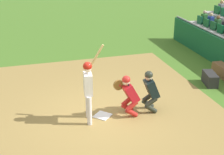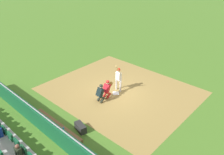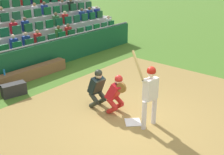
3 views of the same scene
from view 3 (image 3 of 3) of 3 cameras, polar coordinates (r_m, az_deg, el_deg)
name	(u,v)px [view 3 (image 3 of 3)]	position (r m, az deg, el deg)	size (l,w,h in m)	color
ground_plane	(133,123)	(8.26, 4.19, -8.99)	(160.00, 160.00, 0.00)	#467426
infield_dirt_patch	(147,129)	(8.02, 7.10, -10.12)	(9.96, 8.30, 0.01)	olive
home_plate_marker	(133,122)	(8.26, 4.20, -8.90)	(0.44, 0.44, 0.02)	white
batter_at_plate	(150,90)	(7.65, 7.59, -2.55)	(0.58, 0.65, 2.16)	silver
catcher_crouching	(116,92)	(8.42, 0.85, -2.87)	(0.49, 0.73, 1.26)	red
home_plate_umpire	(97,86)	(8.79, -2.95, -1.81)	(0.49, 0.49, 1.29)	#292D22
dugout_wall	(20,62)	(11.91, -17.94, 2.89)	(13.73, 0.24, 1.19)	#145330
dugout_bench	(23,76)	(11.45, -17.35, 0.35)	(3.90, 0.40, 0.44)	brown
water_bottle_on_bench	(4,72)	(11.07, -20.74, 1.00)	(0.07, 0.07, 0.22)	#207AC2
equipment_duffel_bag	(14,89)	(10.33, -19.04, -2.27)	(0.80, 0.36, 0.43)	#272726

